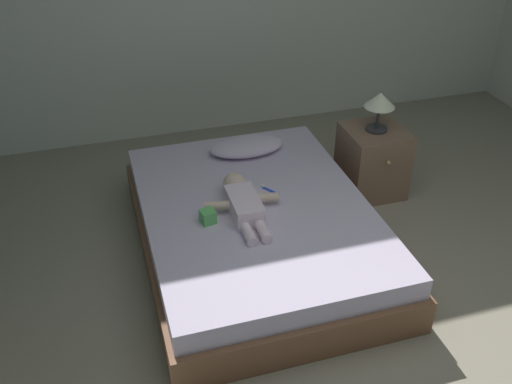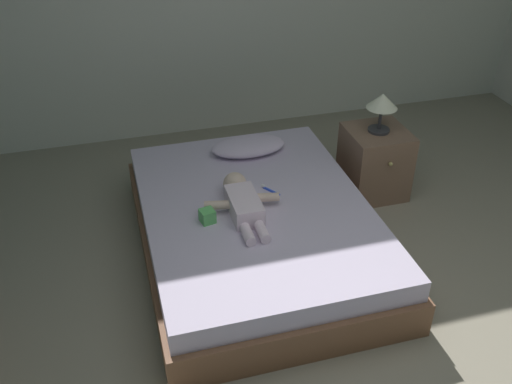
{
  "view_description": "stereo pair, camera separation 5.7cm",
  "coord_description": "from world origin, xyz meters",
  "views": [
    {
      "loc": [
        -1.09,
        -1.87,
        2.48
      ],
      "look_at": [
        -0.21,
        1.05,
        0.48
      ],
      "focal_mm": 40.36,
      "sensor_mm": 36.0,
      "label": 1
    },
    {
      "loc": [
        -1.04,
        -1.89,
        2.48
      ],
      "look_at": [
        -0.21,
        1.05,
        0.48
      ],
      "focal_mm": 40.36,
      "sensor_mm": 36.0,
      "label": 2
    }
  ],
  "objects": [
    {
      "name": "lamp",
      "position": [
        0.86,
        1.52,
        0.75
      ],
      "size": [
        0.23,
        0.23,
        0.3
      ],
      "color": "#333338",
      "rests_on": "nightstand"
    },
    {
      "name": "pillow",
      "position": [
        -0.08,
        1.73,
        0.43
      ],
      "size": [
        0.55,
        0.3,
        0.11
      ],
      "color": "silver",
      "rests_on": "bed"
    },
    {
      "name": "baby",
      "position": [
        -0.31,
        1.02,
        0.44
      ],
      "size": [
        0.49,
        0.65,
        0.16
      ],
      "color": "white",
      "rests_on": "bed"
    },
    {
      "name": "toy_block",
      "position": [
        -0.55,
        0.96,
        0.42
      ],
      "size": [
        0.1,
        0.1,
        0.08
      ],
      "color": "#5EC463",
      "rests_on": "bed"
    },
    {
      "name": "nightstand",
      "position": [
        0.86,
        1.52,
        0.27
      ],
      "size": [
        0.44,
        0.47,
        0.53
      ],
      "color": "#7D5E4A",
      "rests_on": "ground_plane"
    },
    {
      "name": "toothbrush",
      "position": [
        -0.08,
        1.18,
        0.39
      ],
      "size": [
        0.09,
        0.14,
        0.02
      ],
      "color": "blue",
      "rests_on": "bed"
    },
    {
      "name": "bed",
      "position": [
        -0.21,
        1.05,
        0.19
      ],
      "size": [
        1.48,
        2.01,
        0.38
      ],
      "color": "brown",
      "rests_on": "ground_plane"
    },
    {
      "name": "ground_plane",
      "position": [
        0.0,
        0.0,
        0.0
      ],
      "size": [
        8.0,
        8.0,
        0.0
      ],
      "primitive_type": "plane",
      "color": "gray"
    }
  ]
}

